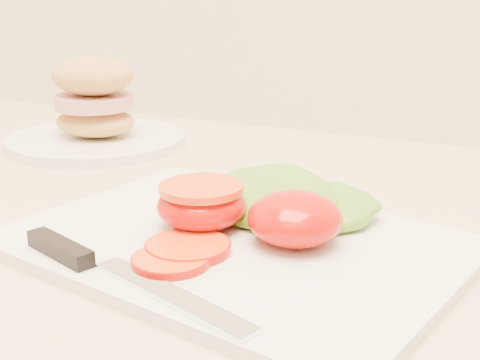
% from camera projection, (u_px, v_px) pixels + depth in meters
% --- Properties ---
extents(cutting_board, '(0.38, 0.31, 0.01)m').
position_uv_depth(cutting_board, '(235.00, 245.00, 0.52)').
color(cutting_board, white).
rests_on(cutting_board, counter).
extents(tomato_half_dome, '(0.07, 0.07, 0.04)m').
position_uv_depth(tomato_half_dome, '(295.00, 218.00, 0.50)').
color(tomato_half_dome, red).
rests_on(tomato_half_dome, cutting_board).
extents(tomato_half_cut, '(0.07, 0.07, 0.04)m').
position_uv_depth(tomato_half_cut, '(201.00, 204.00, 0.54)').
color(tomato_half_cut, red).
rests_on(tomato_half_cut, cutting_board).
extents(tomato_slice_0, '(0.06, 0.06, 0.01)m').
position_uv_depth(tomato_slice_0, '(188.00, 247.00, 0.49)').
color(tomato_slice_0, '#FF5914').
rests_on(tomato_slice_0, cutting_board).
extents(tomato_slice_1, '(0.05, 0.05, 0.01)m').
position_uv_depth(tomato_slice_1, '(171.00, 260.00, 0.47)').
color(tomato_slice_1, '#FF5914').
rests_on(tomato_slice_1, cutting_board).
extents(lettuce_leaf_0, '(0.17, 0.17, 0.03)m').
position_uv_depth(lettuce_leaf_0, '(271.00, 195.00, 0.58)').
color(lettuce_leaf_0, '#62A62C').
rests_on(lettuce_leaf_0, cutting_board).
extents(lettuce_leaf_1, '(0.12, 0.09, 0.02)m').
position_uv_depth(lettuce_leaf_1, '(316.00, 206.00, 0.56)').
color(lettuce_leaf_1, '#62A62C').
rests_on(lettuce_leaf_1, cutting_board).
extents(knife, '(0.21, 0.07, 0.01)m').
position_uv_depth(knife, '(100.00, 265.00, 0.46)').
color(knife, silver).
rests_on(knife, cutting_board).
extents(sandwich_plate, '(0.22, 0.22, 0.11)m').
position_uv_depth(sandwich_plate, '(95.00, 115.00, 0.83)').
color(sandwich_plate, white).
rests_on(sandwich_plate, counter).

